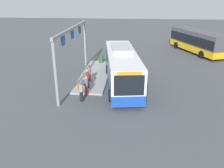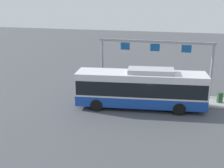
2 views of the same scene
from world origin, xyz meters
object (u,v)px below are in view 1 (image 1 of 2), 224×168
Objects in this scene: bus_background_left at (197,40)px; person_boarding at (86,86)px; bus_main at (122,66)px; person_waiting_far at (89,73)px; trash_bin at (101,59)px; person_waiting_near at (81,91)px; person_waiting_mid at (87,78)px.

bus_background_left is 20.70m from person_boarding.
bus_main reaches higher than bus_background_left.
person_waiting_far reaches higher than trash_bin.
bus_main reaches higher than person_waiting_near.
trash_bin is at bearing 62.76° from person_boarding.
person_waiting_near is (1.13, -0.18, 0.00)m from person_boarding.
bus_main reaches higher than person_waiting_far.
person_waiting_far is (-3.95, -0.10, 0.16)m from person_waiting_near.
bus_background_left is at bearing 24.51° from person_boarding.
bus_background_left is 6.21× the size of person_waiting_mid.
bus_background_left is 11.52× the size of trash_bin.
bus_background_left is at bearing 86.10° from person_waiting_near.
person_waiting_near is (3.88, -2.98, -0.92)m from bus_main.
bus_main is at bearing 121.40° from bus_background_left.
bus_main is at bearing 17.19° from person_boarding.
bus_main is 6.59× the size of person_waiting_mid.
person_waiting_far is (-2.82, -0.27, 0.16)m from person_boarding.
bus_main reaches higher than trash_bin.
person_waiting_near is 2.47m from person_waiting_mid.
person_boarding is 1.00× the size of person_waiting_near.
person_boarding is 1.35m from person_waiting_mid.
person_boarding reaches higher than trash_bin.
person_waiting_near is 10.51m from trash_bin.
person_waiting_far is at bearing -2.38° from trash_bin.
person_waiting_far is at bearing 124.27° from person_waiting_near.
person_boarding is 1.00× the size of person_waiting_mid.
person_boarding and person_waiting_near have the same top height.
bus_main is 16.79m from bus_background_left.
bus_background_left reaches higher than trash_bin.
person_waiting_far is at bearing 113.68° from bus_background_left.
person_waiting_mid is at bearing -1.07° from trash_bin.
bus_background_left is 19.76m from person_waiting_mid.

